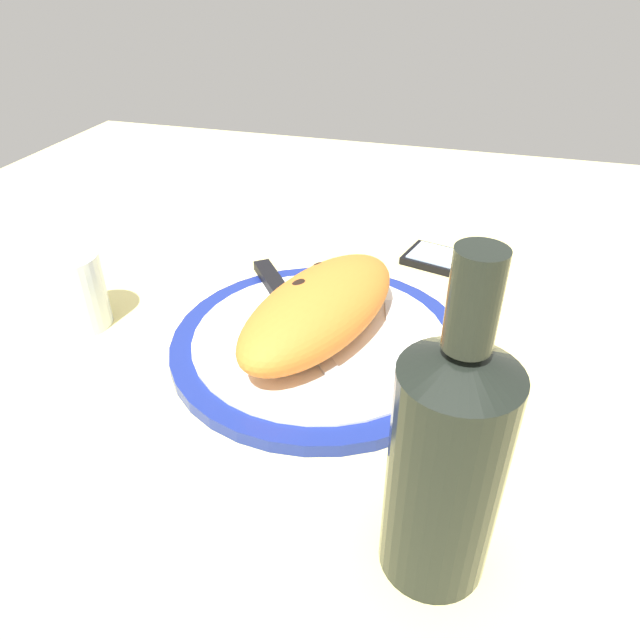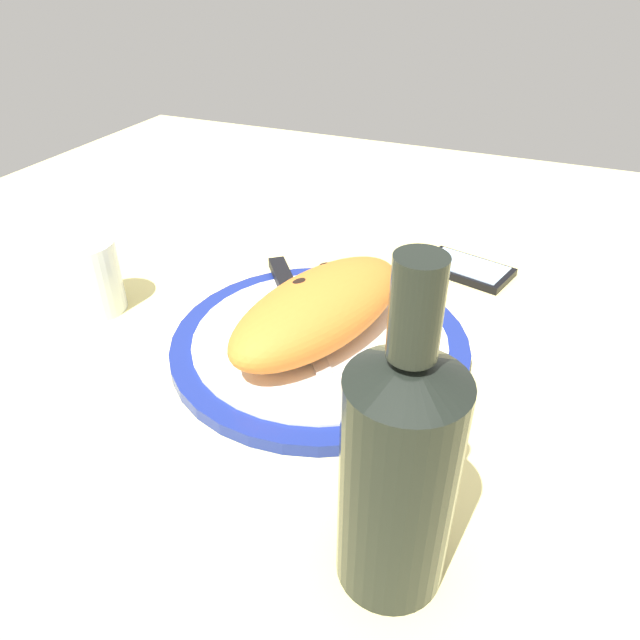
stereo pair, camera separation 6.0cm
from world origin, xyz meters
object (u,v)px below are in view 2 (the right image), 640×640
knife (290,293)px  wine_bottle (399,470)px  smartphone (467,269)px  plate (320,342)px  calzone (321,309)px  water_glass (92,281)px  fork (398,337)px

knife → wine_bottle: bearing=-143.2°
smartphone → wine_bottle: bearing=-175.7°
smartphone → knife: bearing=134.4°
plate → wine_bottle: (-22.03, -14.58, 9.04)cm
calzone → knife: bearing=47.3°
plate → smartphone: plate is taller
calzone → water_glass: (-2.98, 27.57, -1.31)cm
plate → water_glass: (-2.93, 27.52, 2.93)cm
knife → wine_bottle: (-27.97, -20.92, 7.68)cm
knife → smartphone: bearing=-45.6°
fork → water_glass: size_ratio=1.79×
calzone → plate: bearing=135.1°
wine_bottle → plate: bearing=33.5°
calzone → wine_bottle: (-22.07, -14.53, 4.81)cm
plate → fork: bearing=-71.0°
wine_bottle → calzone: bearing=33.4°
knife → fork: bearing=-103.0°
wine_bottle → fork: bearing=15.4°
smartphone → wine_bottle: 46.23cm
plate → smartphone: bearing=-25.8°
knife → calzone: bearing=-132.7°
plate → calzone: bearing=-44.9°
plate → water_glass: size_ratio=3.66×
calzone → smartphone: bearing=-25.8°
fork → plate: bearing=109.0°
calzone → wine_bottle: size_ratio=1.07×
plate → fork: (2.68, -7.79, 1.06)cm
fork → knife: size_ratio=0.79×
plate → knife: (5.94, 6.34, 1.37)cm
fork → wine_bottle: bearing=-164.6°
calzone → water_glass: 27.76cm
plate → fork: 8.31cm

